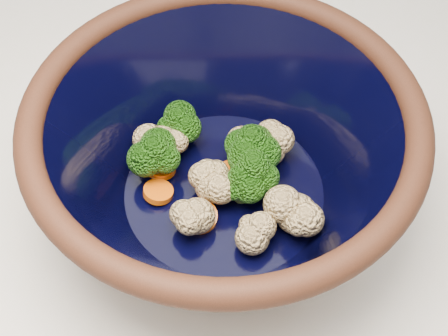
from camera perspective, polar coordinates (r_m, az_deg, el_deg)
mixing_bowl at (r=0.50m, az=0.00°, el=0.90°), size 0.39×0.39×0.13m
vegetable_pile at (r=0.52m, az=-0.10°, el=0.23°), size 0.17×0.12×0.06m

